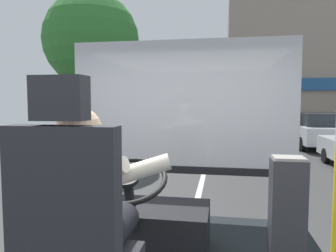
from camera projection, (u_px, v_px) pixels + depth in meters
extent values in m
cube|color=#383838|center=(208.00, 158.00, 10.65)|extent=(18.00, 44.00, 0.05)
cube|color=silver|center=(208.00, 157.00, 10.65)|extent=(0.12, 39.60, 0.00)
cube|color=#28282D|center=(63.00, 205.00, 1.28)|extent=(0.48, 0.10, 0.66)
cube|color=#28282D|center=(60.00, 98.00, 1.25)|extent=(0.22, 0.10, 0.18)
cylinder|color=black|center=(112.00, 232.00, 1.61)|extent=(0.16, 0.47, 0.16)
cylinder|color=black|center=(79.00, 230.00, 1.64)|extent=(0.16, 0.47, 0.16)
cylinder|color=silver|center=(80.00, 208.00, 1.44)|extent=(0.35, 0.35, 0.53)
cube|color=#70934C|center=(96.00, 184.00, 1.62)|extent=(0.06, 0.01, 0.33)
sphere|color=tan|center=(79.00, 130.00, 1.42)|extent=(0.21, 0.21, 0.21)
cylinder|color=silver|center=(120.00, 176.00, 1.67)|extent=(0.57, 0.21, 0.24)
cylinder|color=silver|center=(83.00, 175.00, 1.71)|extent=(0.57, 0.21, 0.24)
cube|color=black|center=(143.00, 229.00, 2.63)|extent=(1.10, 0.56, 0.40)
cylinder|color=black|center=(131.00, 205.00, 2.25)|extent=(0.07, 0.22, 0.43)
torus|color=black|center=(127.00, 180.00, 2.16)|extent=(0.56, 0.54, 0.23)
cylinder|color=black|center=(127.00, 180.00, 2.16)|extent=(0.16, 0.16, 0.08)
cube|color=#333338|center=(287.00, 215.00, 2.33)|extent=(0.25, 0.20, 0.85)
cube|color=#9E9993|center=(289.00, 158.00, 2.30)|extent=(0.22, 0.18, 0.02)
cube|color=silver|center=(181.00, 104.00, 3.45)|extent=(2.50, 0.01, 1.40)
cube|color=black|center=(181.00, 169.00, 3.50)|extent=(2.50, 0.08, 0.08)
cylinder|color=#4C3828|center=(93.00, 115.00, 10.39)|extent=(0.30, 0.30, 2.89)
sphere|color=#2F722D|center=(92.00, 41.00, 10.20)|extent=(3.10, 3.10, 3.10)
cylinder|color=black|center=(326.00, 156.00, 9.57)|extent=(0.14, 0.46, 0.46)
cube|color=silver|center=(319.00, 133.00, 12.93)|extent=(1.97, 4.06, 0.66)
cube|color=#282D33|center=(321.00, 119.00, 12.65)|extent=(1.61, 2.23, 0.51)
cylinder|color=black|center=(332.00, 138.00, 14.04)|extent=(0.14, 0.54, 0.54)
cylinder|color=black|center=(288.00, 137.00, 14.35)|extent=(0.14, 0.54, 0.54)
cylinder|color=black|center=(302.00, 144.00, 11.88)|extent=(0.14, 0.54, 0.54)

